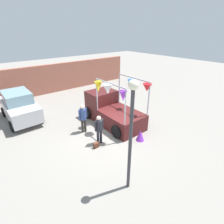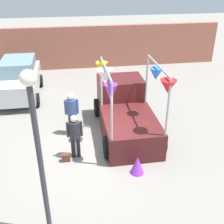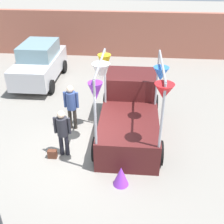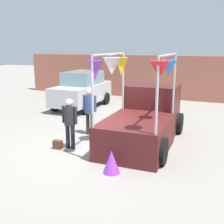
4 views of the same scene
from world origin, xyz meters
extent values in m
plane|color=gray|center=(0.00, 0.00, 0.00)|extent=(60.00, 60.00, 0.00)
cube|color=#4C1919|center=(1.33, 0.28, 0.50)|extent=(1.90, 2.60, 1.00)
cube|color=#4C1919|center=(1.33, 2.28, 0.90)|extent=(1.80, 1.40, 1.80)
cube|color=#8CB2C6|center=(1.33, 2.28, 1.35)|extent=(1.76, 1.37, 0.60)
cylinder|color=black|center=(0.38, 2.63, 0.38)|extent=(0.22, 0.76, 0.76)
cylinder|color=black|center=(2.28, 2.63, 0.38)|extent=(0.22, 0.76, 0.76)
cylinder|color=black|center=(0.38, -0.42, 0.38)|extent=(0.22, 0.76, 0.76)
cylinder|color=black|center=(2.28, -0.42, 0.38)|extent=(0.22, 0.76, 0.76)
cylinder|color=#A5A5AD|center=(0.46, 1.50, 1.96)|extent=(0.07, 0.07, 1.93)
cylinder|color=#A5A5AD|center=(2.20, 1.50, 1.96)|extent=(0.07, 0.07, 1.93)
cylinder|color=#A5A5AD|center=(0.46, -0.94, 1.96)|extent=(0.07, 0.07, 1.93)
cylinder|color=#A5A5AD|center=(2.20, -0.94, 1.96)|extent=(0.07, 0.07, 1.93)
cylinder|color=#A5A5AD|center=(0.46, 0.28, 2.93)|extent=(0.07, 2.44, 0.07)
cylinder|color=#A5A5AD|center=(2.20, 0.28, 2.93)|extent=(0.07, 2.44, 0.07)
cone|color=purple|center=(0.46, -0.77, 2.53)|extent=(0.53, 0.53, 0.53)
cone|color=red|center=(2.20, -0.77, 2.61)|extent=(0.65, 0.65, 0.42)
cone|color=white|center=(0.46, 0.45, 2.57)|extent=(0.71, 0.71, 0.52)
cone|color=blue|center=(2.20, 0.45, 2.58)|extent=(0.60, 0.60, 0.42)
cone|color=yellow|center=(0.46, 1.33, 2.49)|extent=(0.60, 0.60, 0.62)
cube|color=#B7B7BC|center=(-3.12, 5.21, 0.77)|extent=(1.70, 4.00, 0.90)
cube|color=#72939E|center=(-3.12, 5.36, 1.55)|extent=(1.50, 2.10, 0.66)
cylinder|color=black|center=(-3.97, 6.46, 0.32)|extent=(0.18, 0.64, 0.64)
cylinder|color=black|center=(-2.27, 6.46, 0.32)|extent=(0.18, 0.64, 0.64)
cylinder|color=black|center=(-2.27, 3.96, 0.32)|extent=(0.18, 0.64, 0.64)
cylinder|color=black|center=(-0.76, -0.26, 0.38)|extent=(0.13, 0.13, 0.76)
cylinder|color=black|center=(-0.58, -0.26, 0.38)|extent=(0.13, 0.13, 0.76)
cylinder|color=#26262D|center=(-0.67, -0.26, 1.07)|extent=(0.34, 0.34, 0.61)
sphere|color=beige|center=(-0.67, -0.26, 1.48)|extent=(0.23, 0.23, 0.23)
cylinder|color=#26262D|center=(-0.89, -0.26, 1.10)|extent=(0.09, 0.09, 0.54)
cylinder|color=#26262D|center=(-0.45, -0.26, 1.10)|extent=(0.09, 0.09, 0.54)
cylinder|color=#2D2823|center=(-0.81, 1.25, 0.41)|extent=(0.13, 0.13, 0.82)
cylinder|color=#2D2823|center=(-0.63, 1.25, 0.41)|extent=(0.13, 0.13, 0.82)
cylinder|color=#33477F|center=(-0.72, 1.25, 1.14)|extent=(0.34, 0.34, 0.65)
sphere|color=beige|center=(-0.72, 1.25, 1.59)|extent=(0.25, 0.25, 0.25)
cylinder|color=#33477F|center=(-0.94, 1.25, 1.17)|extent=(0.09, 0.09, 0.58)
cylinder|color=#33477F|center=(-0.50, 1.25, 1.17)|extent=(0.09, 0.09, 0.58)
cube|color=#592D1E|center=(-1.02, -0.46, 0.14)|extent=(0.28, 0.16, 0.28)
cylinder|color=#333338|center=(-1.45, -3.24, 1.93)|extent=(0.12, 0.12, 3.86)
sphere|color=#F2EDCC|center=(-1.45, -3.24, 4.02)|extent=(0.32, 0.32, 0.32)
cube|color=#9E5947|center=(0.00, 9.31, 1.30)|extent=(18.00, 0.36, 2.60)
cone|color=purple|center=(1.19, -1.42, 0.30)|extent=(0.49, 0.49, 0.60)
camera|label=1|loc=(-4.96, -6.61, 5.47)|focal=28.00mm
camera|label=2|loc=(-0.70, -8.21, 5.83)|focal=45.00mm
camera|label=3|loc=(1.44, -7.17, 5.75)|focal=45.00mm
camera|label=4|loc=(3.67, -7.59, 3.20)|focal=45.00mm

